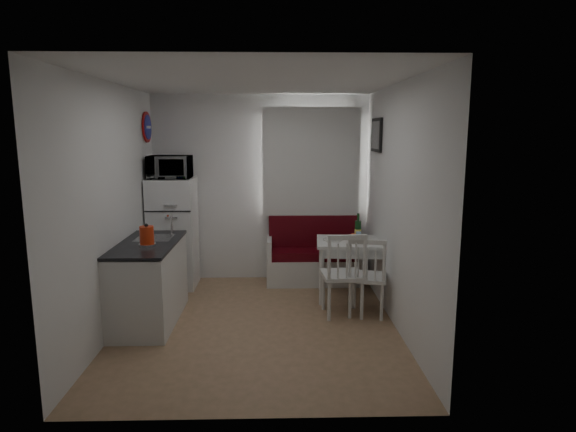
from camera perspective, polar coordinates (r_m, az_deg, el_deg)
name	(u,v)px	position (r m, az deg, el deg)	size (l,w,h in m)	color
floor	(258,325)	(5.42, -3.63, -12.76)	(3.00, 3.50, 0.02)	#8E704C
ceiling	(255,80)	(5.03, -3.97, 15.74)	(3.00, 3.50, 0.02)	white
wall_back	(261,189)	(6.80, -3.21, 3.26)	(3.00, 0.02, 2.60)	white
wall_front	(246,248)	(3.35, -4.99, -3.77)	(3.00, 0.02, 2.60)	white
wall_left	(112,209)	(5.34, -20.10, 0.82)	(0.02, 3.50, 2.60)	white
wall_right	(398,208)	(5.22, 12.89, 0.98)	(0.02, 3.50, 2.60)	white
window	(311,166)	(6.75, 2.74, 5.99)	(1.22, 0.06, 1.47)	silver
curtain	(311,162)	(6.68, 2.79, 6.38)	(1.35, 0.02, 1.50)	white
kitchen_counter	(149,282)	(5.59, -16.13, -7.48)	(0.62, 1.32, 1.16)	silver
wall_sign	(148,127)	(6.66, -16.31, 10.07)	(0.40, 0.40, 0.03)	navy
picture_frame	(376,135)	(6.23, 10.42, 9.42)	(0.04, 0.52, 0.42)	black
bench	(313,261)	(6.77, 3.02, -5.33)	(1.30, 0.50, 0.93)	silver
dining_table	(356,247)	(6.12, 8.12, -3.67)	(1.05, 0.77, 0.74)	silver
chair_left	(344,266)	(5.45, 6.67, -5.90)	(0.50, 0.48, 0.53)	silver
chair_right	(369,269)	(5.51, 9.56, -6.18)	(0.52, 0.50, 0.50)	silver
fridge	(173,233)	(6.68, -13.42, -1.97)	(0.59, 0.59, 1.48)	white
microwave	(170,167)	(6.51, -13.83, 5.64)	(0.55, 0.37, 0.30)	white
kettle	(147,235)	(5.26, -16.39, -2.23)	(0.18, 0.18, 0.23)	red
wine_bottle	(358,226)	(6.16, 8.30, -1.20)	(0.08, 0.08, 0.33)	#133C18
drinking_glass_orange	(353,238)	(6.03, 7.76, -2.56)	(0.06, 0.06, 0.10)	#FF5C2A
drinking_glass_blue	(359,236)	(6.14, 8.36, -2.32)	(0.06, 0.06, 0.11)	#83B1DF
plate	(333,240)	(6.07, 5.32, -2.82)	(0.24, 0.24, 0.02)	white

